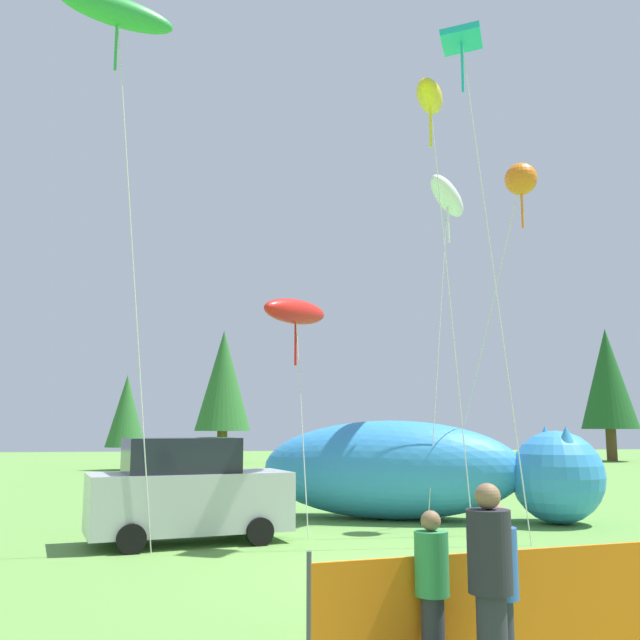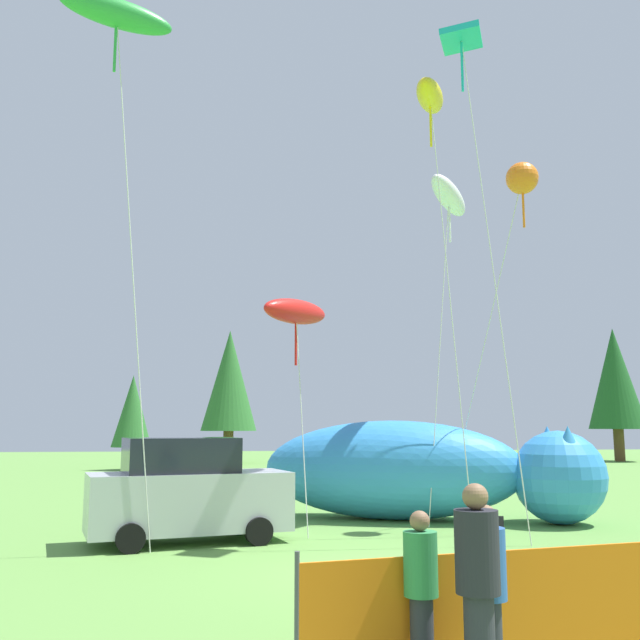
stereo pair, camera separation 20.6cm
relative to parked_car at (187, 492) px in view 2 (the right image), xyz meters
The scene contains 17 objects.
ground_plane 5.15m from the parked_car, 44.77° to the right, with size 120.00×120.00×0.00m, color #609342.
parked_car is the anchor object (origin of this frame).
folding_chair 6.42m from the parked_car, 33.20° to the right, with size 0.64×0.64×0.88m.
inflatable_cat 6.61m from the parked_car, 26.33° to the left, with size 8.83×5.04×2.58m.
safety_fence 9.20m from the parked_car, 59.67° to the right, with size 6.23×1.25×1.22m.
spectator_in_yellow_shirt 9.47m from the parked_car, 69.32° to the right, with size 0.36×0.36×1.67m.
spectator_in_black_shirt 8.91m from the parked_car, 71.71° to the right, with size 0.34×0.34×1.58m.
spectator_in_white_shirt 9.61m from the parked_car, 70.73° to the right, with size 0.41×0.41×1.90m.
kite_orange_flower 11.23m from the parked_car, ahead, with size 2.05×2.55×9.13m.
kite_green_fish 10.15m from the parked_car, 139.09° to the right, with size 2.45×1.31×11.42m.
kite_red_lizard 4.91m from the parked_car, 26.89° to the left, with size 2.20×2.56×5.62m.
kite_teal_diamond 11.70m from the parked_car, ahead, with size 1.64×1.20×11.45m.
kite_yellow_hero 10.94m from the parked_car, ahead, with size 1.49×2.54×10.97m.
kite_white_ghost 10.51m from the parked_car, 21.09° to the left, with size 2.09×2.58×9.20m.
horizon_tree_east 42.92m from the parked_car, 48.81° to the left, with size 3.95×3.95×9.43m.
horizon_tree_west 33.45m from the parked_car, 88.63° to the left, with size 3.75×3.75×8.94m.
horizon_tree_mid 26.61m from the parked_car, 100.09° to the left, with size 2.23×2.23×5.33m.
Camera 2 is at (-2.71, -12.14, 2.42)m, focal length 40.00 mm.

